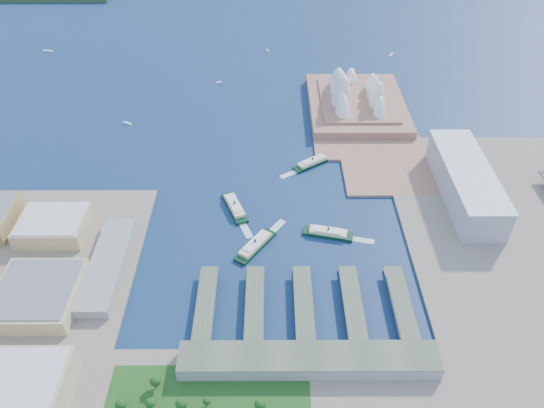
{
  "coord_description": "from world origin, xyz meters",
  "views": [
    {
      "loc": [
        -13.95,
        -377.15,
        357.39
      ],
      "look_at": [
        -12.77,
        46.48,
        18.0
      ],
      "focal_mm": 35.0,
      "sensor_mm": 36.0,
      "label": 1
    }
  ],
  "objects_px": {
    "opera_house": "(358,88)",
    "ferry_b": "(313,161)",
    "toaster_building": "(465,182)",
    "ferry_c": "(255,244)",
    "ferry_a": "(235,205)",
    "ferry_d": "(328,231)"
  },
  "relations": [
    {
      "from": "opera_house",
      "to": "ferry_b",
      "type": "distance_m",
      "value": 154.78
    },
    {
      "from": "toaster_building",
      "to": "ferry_c",
      "type": "relative_size",
      "value": 2.88
    },
    {
      "from": "ferry_a",
      "to": "ferry_b",
      "type": "relative_size",
      "value": 1.06
    },
    {
      "from": "toaster_building",
      "to": "ferry_a",
      "type": "distance_m",
      "value": 248.76
    },
    {
      "from": "opera_house",
      "to": "toaster_building",
      "type": "height_order",
      "value": "opera_house"
    },
    {
      "from": "toaster_building",
      "to": "ferry_b",
      "type": "xyz_separation_m",
      "value": [
        -159.33,
        64.33,
        -15.76
      ]
    },
    {
      "from": "opera_house",
      "to": "ferry_b",
      "type": "bearing_deg",
      "value": -117.07
    },
    {
      "from": "ferry_a",
      "to": "ferry_b",
      "type": "bearing_deg",
      "value": 22.28
    },
    {
      "from": "ferry_a",
      "to": "ferry_c",
      "type": "height_order",
      "value": "ferry_c"
    },
    {
      "from": "ferry_b",
      "to": "ferry_c",
      "type": "distance_m",
      "value": 157.51
    },
    {
      "from": "toaster_building",
      "to": "ferry_b",
      "type": "distance_m",
      "value": 172.55
    },
    {
      "from": "toaster_building",
      "to": "ferry_a",
      "type": "relative_size",
      "value": 2.93
    },
    {
      "from": "ferry_c",
      "to": "ferry_d",
      "type": "relative_size",
      "value": 1.07
    },
    {
      "from": "ferry_b",
      "to": "ferry_d",
      "type": "relative_size",
      "value": 1.0
    },
    {
      "from": "ferry_a",
      "to": "toaster_building",
      "type": "bearing_deg",
      "value": -16.76
    },
    {
      "from": "toaster_building",
      "to": "ferry_d",
      "type": "bearing_deg",
      "value": -158.07
    },
    {
      "from": "toaster_building",
      "to": "ferry_c",
      "type": "xyz_separation_m",
      "value": [
        -224.16,
        -79.22,
        -15.42
      ]
    },
    {
      "from": "ferry_c",
      "to": "ferry_d",
      "type": "bearing_deg",
      "value": -131.55
    },
    {
      "from": "ferry_c",
      "to": "ferry_d",
      "type": "xyz_separation_m",
      "value": [
        72.6,
        18.21,
        -0.35
      ]
    },
    {
      "from": "ferry_a",
      "to": "ferry_d",
      "type": "distance_m",
      "value": 104.56
    },
    {
      "from": "opera_house",
      "to": "ferry_a",
      "type": "bearing_deg",
      "value": -125.66
    },
    {
      "from": "ferry_a",
      "to": "ferry_b",
      "type": "distance_m",
      "value": 121.66
    }
  ]
}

